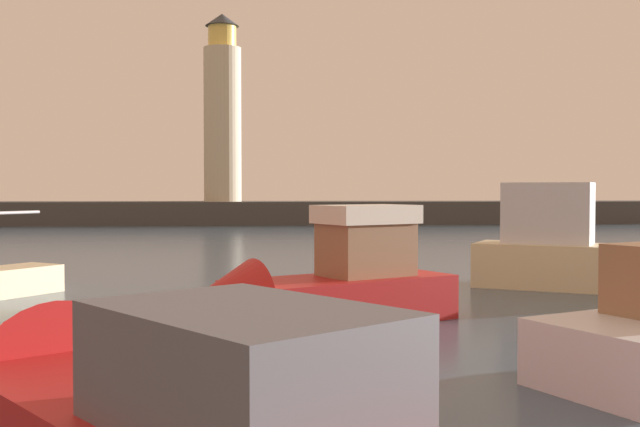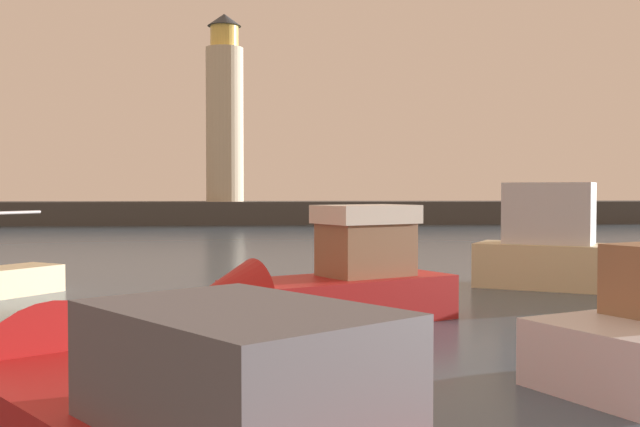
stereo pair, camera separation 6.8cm
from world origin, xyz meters
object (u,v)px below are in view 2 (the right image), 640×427
motorboat_2 (117,411)px  motorboat_4 (609,256)px  mooring_buoy (106,353)px  motorboat_3 (308,290)px  lighthouse (225,113)px

motorboat_2 → motorboat_4: bearing=49.2°
motorboat_4 → mooring_buoy: bearing=-144.4°
motorboat_4 → mooring_buoy: (-12.91, -9.25, -0.69)m
motorboat_4 → motorboat_3: bearing=-151.4°
motorboat_3 → motorboat_4: 10.63m
lighthouse → mooring_buoy: bearing=-89.7°
motorboat_2 → mooring_buoy: bearing=102.3°
lighthouse → motorboat_4: lighthouse is taller
motorboat_2 → motorboat_3: 9.07m
motorboat_3 → lighthouse: bearing=94.3°
motorboat_2 → motorboat_3: size_ratio=1.13×
mooring_buoy → motorboat_4: bearing=35.6°
lighthouse → motorboat_4: (13.19, -45.86, -8.73)m
lighthouse → motorboat_3: size_ratio=2.38×
mooring_buoy → motorboat_2: bearing=-77.7°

